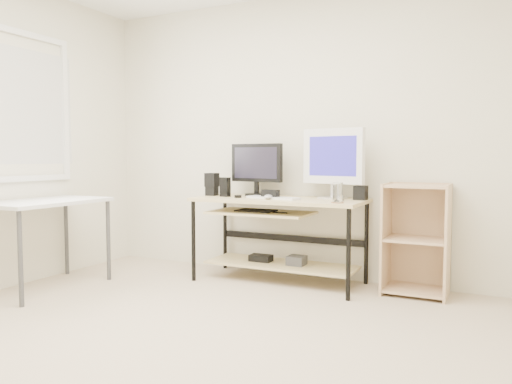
{
  "coord_description": "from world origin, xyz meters",
  "views": [
    {
      "loc": [
        1.75,
        -2.35,
        1.11
      ],
      "look_at": [
        -0.05,
        1.3,
        0.83
      ],
      "focal_mm": 35.0,
      "sensor_mm": 36.0,
      "label": 1
    }
  ],
  "objects": [
    {
      "name": "keyboard",
      "position": [
        -0.02,
        1.58,
        0.76
      ],
      "size": [
        0.51,
        0.24,
        0.02
      ],
      "primitive_type": "cube",
      "rotation": [
        0.0,
        0.0,
        -0.21
      ],
      "color": "white",
      "rests_on": "desk"
    },
    {
      "name": "shelf_unit",
      "position": [
        1.15,
        1.82,
        0.45
      ],
      "size": [
        0.5,
        0.4,
        0.9
      ],
      "color": "#D6B185",
      "rests_on": "ground"
    },
    {
      "name": "room",
      "position": [
        -0.14,
        0.04,
        1.32
      ],
      "size": [
        4.01,
        4.01,
        2.62
      ],
      "color": "beige",
      "rests_on": "ground"
    },
    {
      "name": "speaker_right",
      "position": [
        0.69,
        1.8,
        0.81
      ],
      "size": [
        0.11,
        0.11,
        0.12
      ],
      "primitive_type": "cube",
      "rotation": [
        0.0,
        0.0,
        -0.08
      ],
      "color": "black",
      "rests_on": "desk"
    },
    {
      "name": "coaster",
      "position": [
        0.6,
        1.44,
        0.75
      ],
      "size": [
        0.12,
        0.12,
        0.01
      ],
      "primitive_type": "cylinder",
      "rotation": [
        0.0,
        0.0,
        0.18
      ],
      "color": "#986844",
      "rests_on": "desk"
    },
    {
      "name": "drinking_glass",
      "position": [
        0.6,
        1.44,
        0.83
      ],
      "size": [
        0.09,
        0.09,
        0.16
      ],
      "primitive_type": "cylinder",
      "rotation": [
        0.0,
        0.0,
        0.18
      ],
      "color": "white",
      "rests_on": "coaster"
    },
    {
      "name": "smartphone",
      "position": [
        0.56,
        1.63,
        0.75
      ],
      "size": [
        0.09,
        0.13,
        0.01
      ],
      "primitive_type": "cube",
      "rotation": [
        0.0,
        0.0,
        0.18
      ],
      "color": "black",
      "rests_on": "desk"
    },
    {
      "name": "volume_puck",
      "position": [
        -0.34,
        1.53,
        0.76
      ],
      "size": [
        0.08,
        0.08,
        0.03
      ],
      "primitive_type": "cylinder",
      "rotation": [
        0.0,
        0.0,
        -0.23
      ],
      "color": "black",
      "rests_on": "desk"
    },
    {
      "name": "speaker_left",
      "position": [
        -0.69,
        1.65,
        0.86
      ],
      "size": [
        0.11,
        0.11,
        0.21
      ],
      "rotation": [
        0.0,
        0.0,
        0.03
      ],
      "color": "black",
      "rests_on": "desk"
    },
    {
      "name": "mouse",
      "position": [
        -0.04,
        1.52,
        0.77
      ],
      "size": [
        0.1,
        0.13,
        0.04
      ],
      "primitive_type": "ellipsoid",
      "rotation": [
        0.0,
        0.0,
        0.26
      ],
      "color": "#B2B2B7",
      "rests_on": "desk"
    },
    {
      "name": "audio_controller",
      "position": [
        -0.51,
        1.6,
        0.84
      ],
      "size": [
        0.1,
        0.07,
        0.18
      ],
      "primitive_type": "cube",
      "rotation": [
        0.0,
        0.0,
        -0.15
      ],
      "color": "black",
      "rests_on": "desk"
    },
    {
      "name": "black_monitor",
      "position": [
        -0.29,
        1.8,
        1.03
      ],
      "size": [
        0.53,
        0.22,
        0.48
      ],
      "rotation": [
        0.0,
        0.0,
        -0.12
      ],
      "color": "black",
      "rests_on": "desk"
    },
    {
      "name": "desk",
      "position": [
        -0.03,
        1.66,
        0.54
      ],
      "size": [
        1.5,
        0.65,
        0.75
      ],
      "color": "#D5C387",
      "rests_on": "ground"
    },
    {
      "name": "center_speaker",
      "position": [
        -0.05,
        1.59,
        0.79
      ],
      "size": [
        0.16,
        0.09,
        0.08
      ],
      "primitive_type": "cube",
      "rotation": [
        0.0,
        0.0,
        -0.13
      ],
      "color": "black",
      "rests_on": "desk"
    },
    {
      "name": "white_imac",
      "position": [
        0.44,
        1.8,
        1.1
      ],
      "size": [
        0.57,
        0.18,
        0.61
      ],
      "rotation": [
        0.0,
        0.0,
        -0.2
      ],
      "color": "silver",
      "rests_on": "desk"
    },
    {
      "name": "side_table",
      "position": [
        -1.68,
        0.6,
        0.67
      ],
      "size": [
        0.6,
        1.0,
        0.75
      ],
      "color": "white",
      "rests_on": "ground"
    }
  ]
}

